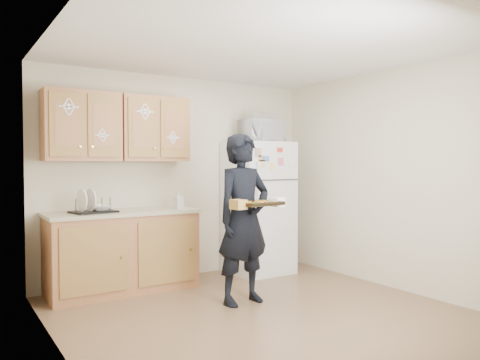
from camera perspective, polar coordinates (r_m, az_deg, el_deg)
name	(u,v)px	position (r m, az deg, el deg)	size (l,w,h in m)	color
floor	(262,314)	(4.60, 2.76, -16.00)	(3.60, 3.60, 0.00)	brown
ceiling	(263,47)	(4.51, 2.81, 15.84)	(3.60, 3.60, 0.00)	silver
wall_back	(180,177)	(5.94, -7.35, 0.33)	(3.60, 0.04, 2.50)	beige
wall_front	(433,192)	(3.10, 22.51, -1.32)	(3.60, 0.04, 2.50)	beige
wall_left	(61,187)	(3.64, -20.94, -0.83)	(0.04, 3.60, 2.50)	beige
wall_right	(391,179)	(5.62, 17.90, 0.16)	(0.04, 3.60, 2.50)	beige
refrigerator	(258,207)	(6.12, 2.25, -3.36)	(0.75, 0.70, 1.70)	silver
base_cabinet	(123,253)	(5.41, -14.09, -8.62)	(1.60, 0.60, 0.86)	#905C31
countertop	(123,213)	(5.35, -14.13, -3.87)	(1.64, 0.64, 0.04)	#C4B797
upper_cab_left	(81,126)	(5.35, -18.77, 6.22)	(0.80, 0.33, 0.75)	#905C31
upper_cab_right	(153,129)	(5.61, -10.56, 6.09)	(0.80, 0.33, 0.75)	#905C31
cereal_box	(278,253)	(6.71, 4.70, -8.84)	(0.20, 0.07, 0.32)	#F0BA54
person	(244,219)	(4.76, 0.44, -4.75)	(0.63, 0.41, 1.72)	black
baking_tray	(258,204)	(4.48, 2.21, -2.96)	(0.42, 0.31, 0.04)	black
pizza_front_left	(255,203)	(4.36, 1.83, -2.87)	(0.14, 0.14, 0.02)	orange
pizza_front_right	(271,202)	(4.49, 3.75, -2.74)	(0.14, 0.14, 0.02)	orange
pizza_back_left	(245,202)	(4.47, 0.67, -2.75)	(0.14, 0.14, 0.02)	orange
pizza_back_right	(261,201)	(4.60, 2.58, -2.63)	(0.14, 0.14, 0.02)	orange
microwave	(261,131)	(6.07, 2.63, 5.99)	(0.52, 0.35, 0.29)	silver
foil_pan	(262,117)	(6.13, 2.64, 7.64)	(0.34, 0.24, 0.07)	silver
dish_rack	(93,205)	(5.22, -17.44, -2.87)	(0.43, 0.33, 0.17)	black
bowl	(101,208)	(5.24, -16.55, -3.24)	(0.23, 0.23, 0.06)	white
soap_bottle	(179,200)	(5.45, -7.49, -2.41)	(0.09, 0.10, 0.21)	silver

